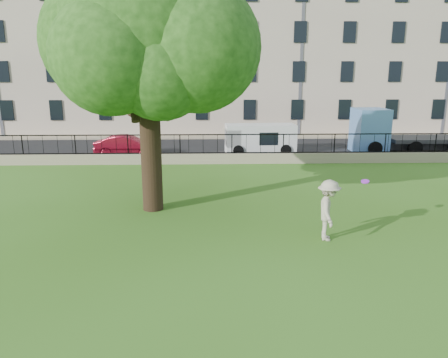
{
  "coord_description": "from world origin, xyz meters",
  "views": [
    {
      "loc": [
        -1.22,
        -12.98,
        5.3
      ],
      "look_at": [
        -0.72,
        3.5,
        1.18
      ],
      "focal_mm": 35.0,
      "sensor_mm": 36.0,
      "label": 1
    }
  ],
  "objects_px": {
    "frisbee": "(365,181)",
    "white_van": "(260,139)",
    "man": "(328,210)",
    "tree": "(143,31)",
    "red_sedan": "(128,146)",
    "blue_truck": "(406,130)"
  },
  "relations": [
    {
      "from": "tree",
      "to": "man",
      "type": "distance_m",
      "value": 9.02
    },
    {
      "from": "man",
      "to": "red_sedan",
      "type": "height_order",
      "value": "man"
    },
    {
      "from": "frisbee",
      "to": "blue_truck",
      "type": "height_order",
      "value": "blue_truck"
    },
    {
      "from": "white_van",
      "to": "frisbee",
      "type": "bearing_deg",
      "value": -85.38
    },
    {
      "from": "man",
      "to": "frisbee",
      "type": "distance_m",
      "value": 1.8
    },
    {
      "from": "white_van",
      "to": "tree",
      "type": "bearing_deg",
      "value": -118.85
    },
    {
      "from": "man",
      "to": "white_van",
      "type": "height_order",
      "value": "man"
    },
    {
      "from": "man",
      "to": "blue_truck",
      "type": "bearing_deg",
      "value": -20.99
    },
    {
      "from": "tree",
      "to": "blue_truck",
      "type": "relative_size",
      "value": 1.47
    },
    {
      "from": "man",
      "to": "frisbee",
      "type": "xyz_separation_m",
      "value": [
        1.42,
        0.85,
        0.72
      ]
    },
    {
      "from": "blue_truck",
      "to": "man",
      "type": "bearing_deg",
      "value": -121.67
    },
    {
      "from": "frisbee",
      "to": "blue_truck",
      "type": "xyz_separation_m",
      "value": [
        7.75,
        14.44,
        -0.27
      ]
    },
    {
      "from": "man",
      "to": "tree",
      "type": "bearing_deg",
      "value": 70.94
    },
    {
      "from": "man",
      "to": "frisbee",
      "type": "relative_size",
      "value": 7.29
    },
    {
      "from": "red_sedan",
      "to": "blue_truck",
      "type": "height_order",
      "value": "blue_truck"
    },
    {
      "from": "frisbee",
      "to": "white_van",
      "type": "bearing_deg",
      "value": 97.7
    },
    {
      "from": "blue_truck",
      "to": "tree",
      "type": "bearing_deg",
      "value": -142.86
    },
    {
      "from": "white_van",
      "to": "red_sedan",
      "type": "bearing_deg",
      "value": -177.92
    },
    {
      "from": "tree",
      "to": "red_sedan",
      "type": "distance_m",
      "value": 12.76
    },
    {
      "from": "frisbee",
      "to": "white_van",
      "type": "xyz_separation_m",
      "value": [
        -1.92,
        14.21,
        -0.76
      ]
    },
    {
      "from": "frisbee",
      "to": "red_sedan",
      "type": "height_order",
      "value": "frisbee"
    },
    {
      "from": "man",
      "to": "red_sedan",
      "type": "relative_size",
      "value": 0.49
    }
  ]
}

